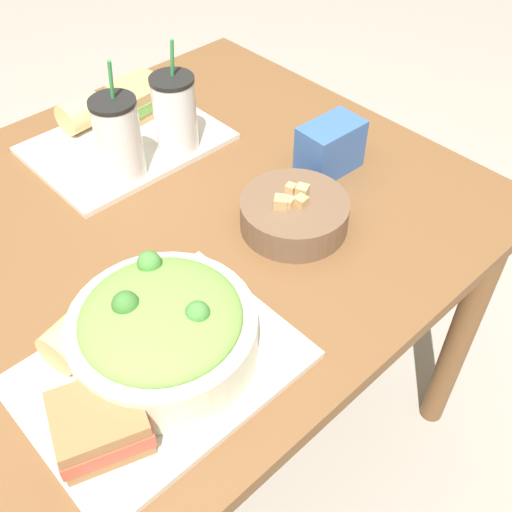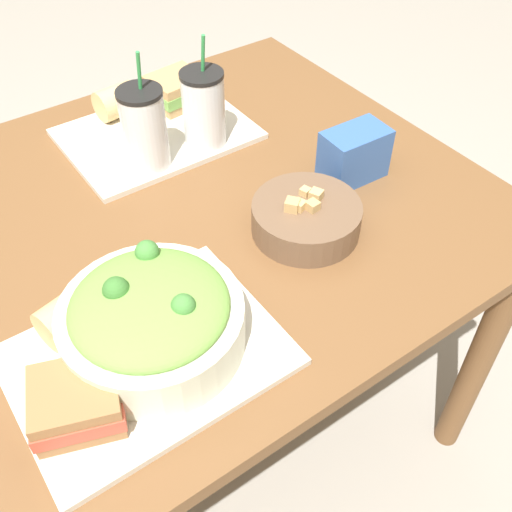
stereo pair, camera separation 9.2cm
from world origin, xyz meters
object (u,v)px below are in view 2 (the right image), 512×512
sandwich_far (176,89)px  chip_bag (354,154)px  sandwich_near (77,402)px  salad_bowl (152,318)px  drink_cup_dark (145,131)px  soup_bowl (306,217)px  baguette_near (81,309)px  drink_cup_red (204,111)px  baguette_far (118,101)px

sandwich_far → chip_bag: chip_bag is taller
sandwich_near → salad_bowl: bearing=39.6°
drink_cup_dark → salad_bowl: bearing=-116.8°
soup_bowl → sandwich_near: 0.49m
sandwich_far → chip_bag: 0.45m
drink_cup_dark → chip_bag: (0.31, -0.25, -0.04)m
baguette_near → chip_bag: 0.59m
soup_bowl → sandwich_far: 0.49m
sandwich_far → drink_cup_red: (-0.03, -0.17, 0.04)m
soup_bowl → drink_cup_red: (-0.01, 0.32, 0.05)m
soup_bowl → sandwich_near: bearing=-165.5°
baguette_far → drink_cup_red: (0.10, -0.20, 0.04)m
sandwich_far → baguette_far: baguette_far is taller
salad_bowl → sandwich_near: bearing=-160.1°
sandwich_far → drink_cup_red: size_ratio=0.55×
baguette_far → chip_bag: bearing=-153.3°
sandwich_near → baguette_far: baguette_far is taller
soup_bowl → drink_cup_red: bearing=91.2°
baguette_near → soup_bowl: bearing=-106.3°
drink_cup_red → chip_bag: drink_cup_red is taller
baguette_near → drink_cup_red: size_ratio=0.58×
salad_bowl → baguette_far: bearing=68.6°
drink_cup_red → chip_bag: size_ratio=1.81×
soup_bowl → drink_cup_dark: size_ratio=0.82×
salad_bowl → drink_cup_dark: drink_cup_dark is taller
baguette_far → chip_bag: size_ratio=0.72×
sandwich_near → sandwich_far: size_ratio=1.14×
soup_bowl → baguette_far: 0.53m
baguette_near → sandwich_far: 0.64m
sandwich_near → chip_bag: size_ratio=1.14×
soup_bowl → sandwich_near: size_ratio=1.33×
salad_bowl → sandwich_near: size_ratio=1.83×
salad_bowl → baguette_far: size_ratio=2.88×
baguette_near → chip_bag: (0.58, 0.05, 0.00)m
sandwich_far → baguette_far: (-0.13, 0.03, 0.00)m
baguette_far → baguette_near: bearing=143.5°
sandwich_near → baguette_far: size_ratio=1.58×
soup_bowl → sandwich_near: same height
salad_bowl → drink_cup_red: drink_cup_red is taller
baguette_far → drink_cup_dark: 0.20m
salad_bowl → soup_bowl: (0.34, 0.07, -0.03)m
sandwich_near → drink_cup_red: drink_cup_red is taller
drink_cup_dark → drink_cup_red: bearing=0.0°
soup_bowl → baguette_near: (-0.41, 0.02, 0.01)m
baguette_near → chip_bag: size_ratio=1.04×
baguette_near → sandwich_near: bearing=140.8°
baguette_far → chip_bag: 0.53m
drink_cup_red → baguette_far: bearing=116.8°
chip_bag → baguette_near: bearing=-172.5°
baguette_near → drink_cup_red: (0.40, 0.30, 0.04)m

